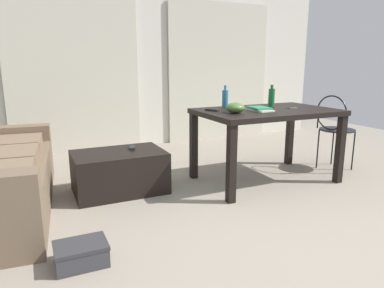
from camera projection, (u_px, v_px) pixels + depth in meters
The scene contains 14 objects.
ground_plane at pixel (223, 186), 3.57m from camera, with size 8.52×8.52×0.00m, color gray.
wall_back at pixel (151, 62), 5.22m from camera, with size 5.78×0.10×2.45m, color silver.
curtains at pixel (153, 73), 5.18m from camera, with size 3.95×0.03×2.13m.
coffee_table at pixel (119, 172), 3.38m from camera, with size 0.85×0.57×0.39m.
craft_table at pixel (267, 119), 3.62m from camera, with size 1.39×0.87×0.75m.
wire_chair at pixel (334, 124), 4.00m from camera, with size 0.39×0.41×0.87m.
bottle_near at pixel (225, 98), 3.78m from camera, with size 0.06×0.06×0.23m.
bottle_far at pixel (271, 97), 3.82m from camera, with size 0.07×0.07×0.23m.
bowl at pixel (235, 108), 3.33m from camera, with size 0.18×0.18×0.10m, color #477033.
book_stack at pixel (259, 109), 3.51m from camera, with size 0.19×0.30×0.04m.
tv_remote_on_table at pixel (212, 110), 3.48m from camera, with size 0.04×0.15×0.02m, color #232326.
scissors at pixel (291, 108), 3.69m from camera, with size 0.11×0.05×0.00m.
tv_remote_primary at pixel (133, 148), 3.45m from camera, with size 0.05×0.14×0.02m, color #232326.
shoebox at pixel (81, 254), 2.17m from camera, with size 0.32×0.23×0.14m.
Camera 1 is at (-1.72, -1.56, 1.21)m, focal length 33.05 mm.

